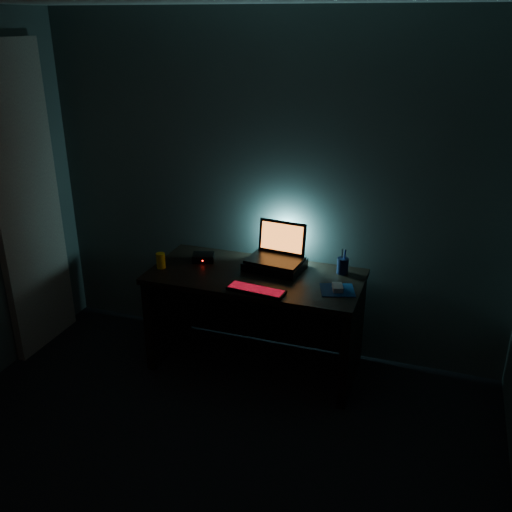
% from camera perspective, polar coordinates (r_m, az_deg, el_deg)
% --- Properties ---
extents(room, '(3.50, 4.00, 2.50)m').
position_cam_1_polar(room, '(2.47, -12.42, -5.99)').
color(room, black).
rests_on(room, ground).
extents(desk, '(1.50, 0.70, 0.75)m').
position_cam_1_polar(desk, '(4.17, 0.18, -4.76)').
color(desk, black).
rests_on(desk, ground).
extents(curtain, '(0.06, 0.65, 2.30)m').
position_cam_1_polar(curtain, '(4.53, -21.92, 4.84)').
color(curtain, beige).
rests_on(curtain, ground).
extents(riser, '(0.43, 0.34, 0.06)m').
position_cam_1_polar(riser, '(4.09, 1.89, -0.89)').
color(riser, black).
rests_on(riser, desk).
extents(laptop, '(0.41, 0.32, 0.26)m').
position_cam_1_polar(laptop, '(4.10, 2.19, 0.52)').
color(laptop, black).
rests_on(laptop, riser).
extents(keyboard, '(0.40, 0.16, 0.02)m').
position_cam_1_polar(keyboard, '(3.75, 0.01, -3.44)').
color(keyboard, black).
rests_on(keyboard, desk).
extents(mousepad, '(0.27, 0.26, 0.00)m').
position_cam_1_polar(mousepad, '(3.82, 8.14, -3.39)').
color(mousepad, '#0B2651').
rests_on(mousepad, desk).
extents(mouse, '(0.09, 0.12, 0.03)m').
position_cam_1_polar(mouse, '(3.81, 8.16, -3.14)').
color(mouse, gray).
rests_on(mouse, mousepad).
extents(pen_cup, '(0.08, 0.08, 0.11)m').
position_cam_1_polar(pen_cup, '(4.05, 8.66, -0.98)').
color(pen_cup, black).
rests_on(pen_cup, desk).
extents(juice_glass, '(0.08, 0.08, 0.11)m').
position_cam_1_polar(juice_glass, '(4.15, -9.50, -0.46)').
color(juice_glass, '#DFA40B').
rests_on(juice_glass, desk).
extents(router, '(0.19, 0.17, 0.05)m').
position_cam_1_polar(router, '(4.24, -5.29, -0.14)').
color(router, black).
rests_on(router, desk).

